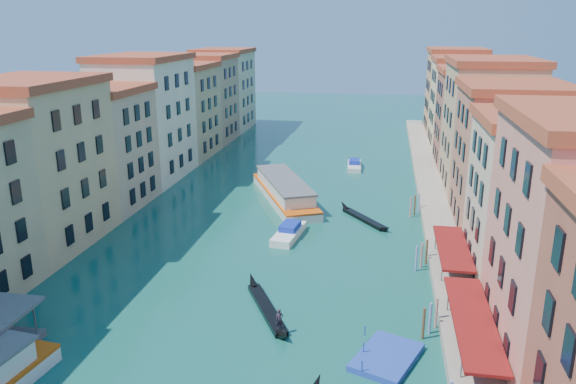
% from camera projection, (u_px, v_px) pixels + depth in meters
% --- Properties ---
extents(left_bank_palazzos, '(12.80, 128.40, 21.00)m').
position_uv_depth(left_bank_palazzos, '(129.00, 129.00, 89.94)').
color(left_bank_palazzos, beige).
rests_on(left_bank_palazzos, ground).
extents(right_bank_palazzos, '(12.80, 128.40, 21.00)m').
position_uv_depth(right_bank_palazzos, '(494.00, 140.00, 80.99)').
color(right_bank_palazzos, brown).
rests_on(right_bank_palazzos, ground).
extents(quay, '(4.00, 140.00, 1.00)m').
position_uv_depth(quay, '(432.00, 198.00, 84.97)').
color(quay, gray).
rests_on(quay, ground).
extents(restaurant_awnings, '(3.20, 44.55, 3.12)m').
position_uv_depth(restaurant_awnings, '(474.00, 323.00, 44.60)').
color(restaurant_awnings, maroon).
rests_on(restaurant_awnings, ground).
extents(mooring_poles_right, '(1.44, 54.24, 3.20)m').
position_uv_depth(mooring_poles_right, '(428.00, 305.00, 51.06)').
color(mooring_poles_right, '#502F1B').
rests_on(mooring_poles_right, ground).
extents(vaporetto_far, '(14.08, 22.73, 3.37)m').
position_uv_depth(vaporetto_far, '(284.00, 190.00, 85.31)').
color(vaporetto_far, silver).
rests_on(vaporetto_far, ground).
extents(gondola_fore, '(6.84, 11.87, 2.57)m').
position_uv_depth(gondola_fore, '(267.00, 307.00, 52.40)').
color(gondola_fore, black).
rests_on(gondola_fore, ground).
extents(gondola_far, '(7.95, 10.32, 1.72)m').
position_uv_depth(gondola_far, '(363.00, 217.00, 76.92)').
color(gondola_far, black).
rests_on(gondola_far, ground).
extents(motorboat_mid, '(3.46, 8.23, 1.65)m').
position_uv_depth(motorboat_mid, '(289.00, 232.00, 70.74)').
color(motorboat_mid, white).
rests_on(motorboat_mid, ground).
extents(motorboat_far, '(2.80, 7.72, 1.57)m').
position_uv_depth(motorboat_far, '(354.00, 165.00, 104.41)').
color(motorboat_far, silver).
rests_on(motorboat_far, ground).
extents(blue_dock, '(6.18, 7.34, 0.52)m').
position_uv_depth(blue_dock, '(387.00, 357.00, 44.84)').
color(blue_dock, '#2242AF').
rests_on(blue_dock, ground).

